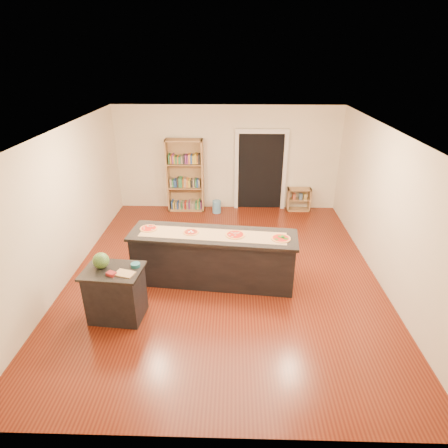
{
  "coord_description": "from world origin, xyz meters",
  "views": [
    {
      "loc": [
        0.18,
        -6.36,
        4.08
      ],
      "look_at": [
        0.0,
        0.2,
        1.0
      ],
      "focal_mm": 30.0,
      "sensor_mm": 36.0,
      "label": 1
    }
  ],
  "objects_px": {
    "side_counter": "(116,293)",
    "bookshelf": "(185,176)",
    "low_shelf": "(299,199)",
    "watermelon": "(101,261)",
    "waste_bin": "(217,207)",
    "kitchen_island": "(213,258)"
  },
  "relations": [
    {
      "from": "low_shelf",
      "to": "waste_bin",
      "type": "height_order",
      "value": "low_shelf"
    },
    {
      "from": "side_counter",
      "to": "kitchen_island",
      "type": "bearing_deg",
      "value": 40.97
    },
    {
      "from": "bookshelf",
      "to": "waste_bin",
      "type": "bearing_deg",
      "value": -13.06
    },
    {
      "from": "side_counter",
      "to": "bookshelf",
      "type": "xyz_separation_m",
      "value": [
        0.59,
        4.64,
        0.52
      ]
    },
    {
      "from": "low_shelf",
      "to": "watermelon",
      "type": "height_order",
      "value": "watermelon"
    },
    {
      "from": "waste_bin",
      "to": "side_counter",
      "type": "bearing_deg",
      "value": -108.02
    },
    {
      "from": "bookshelf",
      "to": "low_shelf",
      "type": "xyz_separation_m",
      "value": [
        3.11,
        0.04,
        -0.66
      ]
    },
    {
      "from": "kitchen_island",
      "to": "low_shelf",
      "type": "bearing_deg",
      "value": 64.69
    },
    {
      "from": "low_shelf",
      "to": "waste_bin",
      "type": "distance_m",
      "value": 2.27
    },
    {
      "from": "waste_bin",
      "to": "low_shelf",
      "type": "bearing_deg",
      "value": 5.97
    },
    {
      "from": "watermelon",
      "to": "bookshelf",
      "type": "bearing_deg",
      "value": 80.36
    },
    {
      "from": "bookshelf",
      "to": "kitchen_island",
      "type": "bearing_deg",
      "value": -75.09
    },
    {
      "from": "bookshelf",
      "to": "low_shelf",
      "type": "relative_size",
      "value": 3.08
    },
    {
      "from": "bookshelf",
      "to": "waste_bin",
      "type": "distance_m",
      "value": 1.19
    },
    {
      "from": "waste_bin",
      "to": "watermelon",
      "type": "relative_size",
      "value": 1.31
    },
    {
      "from": "side_counter",
      "to": "watermelon",
      "type": "relative_size",
      "value": 3.55
    },
    {
      "from": "side_counter",
      "to": "low_shelf",
      "type": "relative_size",
      "value": 1.45
    },
    {
      "from": "side_counter",
      "to": "waste_bin",
      "type": "height_order",
      "value": "side_counter"
    },
    {
      "from": "watermelon",
      "to": "waste_bin",
      "type": "bearing_deg",
      "value": 69.58
    },
    {
      "from": "low_shelf",
      "to": "waste_bin",
      "type": "bearing_deg",
      "value": -174.03
    },
    {
      "from": "side_counter",
      "to": "bookshelf",
      "type": "relative_size",
      "value": 0.47
    },
    {
      "from": "bookshelf",
      "to": "watermelon",
      "type": "height_order",
      "value": "bookshelf"
    }
  ]
}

